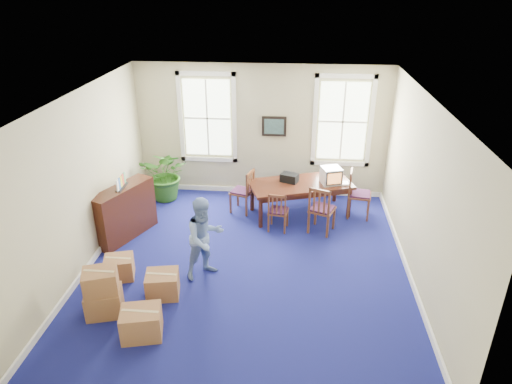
# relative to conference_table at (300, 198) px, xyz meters

# --- Properties ---
(floor) EXTENTS (6.50, 6.50, 0.00)m
(floor) POSITION_rel_conference_table_xyz_m (-0.97, -2.17, -0.38)
(floor) COLOR navy
(floor) RESTS_ON ground
(ceiling) EXTENTS (6.50, 6.50, 0.00)m
(ceiling) POSITION_rel_conference_table_xyz_m (-0.97, -2.17, 2.82)
(ceiling) COLOR white
(ceiling) RESTS_ON ground
(wall_back) EXTENTS (6.50, 0.00, 6.50)m
(wall_back) POSITION_rel_conference_table_xyz_m (-0.97, 1.08, 1.22)
(wall_back) COLOR tan
(wall_back) RESTS_ON ground
(wall_front) EXTENTS (6.50, 0.00, 6.50)m
(wall_front) POSITION_rel_conference_table_xyz_m (-0.97, -5.42, 1.22)
(wall_front) COLOR tan
(wall_front) RESTS_ON ground
(wall_left) EXTENTS (0.00, 6.50, 6.50)m
(wall_left) POSITION_rel_conference_table_xyz_m (-3.97, -2.17, 1.22)
(wall_left) COLOR tan
(wall_left) RESTS_ON ground
(wall_right) EXTENTS (0.00, 6.50, 6.50)m
(wall_right) POSITION_rel_conference_table_xyz_m (2.03, -2.17, 1.22)
(wall_right) COLOR tan
(wall_right) RESTS_ON ground
(baseboard_back) EXTENTS (6.00, 0.04, 0.12)m
(baseboard_back) POSITION_rel_conference_table_xyz_m (-0.97, 1.05, -0.32)
(baseboard_back) COLOR white
(baseboard_back) RESTS_ON ground
(baseboard_left) EXTENTS (0.04, 6.50, 0.12)m
(baseboard_left) POSITION_rel_conference_table_xyz_m (-3.94, -2.17, -0.32)
(baseboard_left) COLOR white
(baseboard_left) RESTS_ON ground
(baseboard_right) EXTENTS (0.04, 6.50, 0.12)m
(baseboard_right) POSITION_rel_conference_table_xyz_m (2.00, -2.17, -0.32)
(baseboard_right) COLOR white
(baseboard_right) RESTS_ON ground
(window_left) EXTENTS (1.40, 0.12, 2.20)m
(window_left) POSITION_rel_conference_table_xyz_m (-2.27, 1.06, 1.52)
(window_left) COLOR white
(window_left) RESTS_ON ground
(window_right) EXTENTS (1.40, 0.12, 2.20)m
(window_right) POSITION_rel_conference_table_xyz_m (0.93, 1.06, 1.52)
(window_right) COLOR white
(window_right) RESTS_ON ground
(wall_picture) EXTENTS (0.58, 0.06, 0.48)m
(wall_picture) POSITION_rel_conference_table_xyz_m (-0.67, 1.03, 1.37)
(wall_picture) COLOR black
(wall_picture) RESTS_ON ground
(conference_table) EXTENTS (2.47, 1.69, 0.77)m
(conference_table) POSITION_rel_conference_table_xyz_m (0.00, 0.00, 0.00)
(conference_table) COLOR #411C10
(conference_table) RESTS_ON ground
(crt_tv) EXTENTS (0.53, 0.55, 0.37)m
(crt_tv) POSITION_rel_conference_table_xyz_m (0.67, 0.05, 0.57)
(crt_tv) COLOR #B7B7BC
(crt_tv) RESTS_ON conference_table
(game_console) EXTENTS (0.17, 0.21, 0.05)m
(game_console) POSITION_rel_conference_table_xyz_m (0.97, 0.00, 0.41)
(game_console) COLOR white
(game_console) RESTS_ON conference_table
(equipment_bag) EXTENTS (0.44, 0.37, 0.19)m
(equipment_bag) POSITION_rel_conference_table_xyz_m (-0.26, 0.05, 0.48)
(equipment_bag) COLOR black
(equipment_bag) RESTS_ON conference_table
(chair_near_left) EXTENTS (0.46, 0.46, 0.90)m
(chair_near_left) POSITION_rel_conference_table_xyz_m (-0.46, -0.77, 0.07)
(chair_near_left) COLOR brown
(chair_near_left) RESTS_ON ground
(chair_near_right) EXTENTS (0.63, 0.63, 1.08)m
(chair_near_right) POSITION_rel_conference_table_xyz_m (0.46, -0.77, 0.16)
(chair_near_right) COLOR brown
(chair_near_right) RESTS_ON ground
(chair_end_left) EXTENTS (0.58, 0.58, 1.03)m
(chair_end_left) POSITION_rel_conference_table_xyz_m (-1.33, 0.00, 0.13)
(chair_end_left) COLOR brown
(chair_end_left) RESTS_ON ground
(chair_end_right) EXTENTS (0.57, 0.57, 1.10)m
(chair_end_right) POSITION_rel_conference_table_xyz_m (1.33, 0.00, 0.17)
(chair_end_right) COLOR brown
(chair_end_right) RESTS_ON ground
(man) EXTENTS (0.95, 0.94, 1.55)m
(man) POSITION_rel_conference_table_xyz_m (-1.70, -2.54, 0.39)
(man) COLOR #718CC1
(man) RESTS_ON ground
(credenza) EXTENTS (0.98, 1.51, 1.15)m
(credenza) POSITION_rel_conference_table_xyz_m (-3.62, -1.33, 0.19)
(credenza) COLOR #411C10
(credenza) RESTS_ON ground
(brochure_rack) EXTENTS (0.17, 0.60, 0.26)m
(brochure_rack) POSITION_rel_conference_table_xyz_m (-3.60, -1.33, 0.90)
(brochure_rack) COLOR #99999E
(brochure_rack) RESTS_ON credenza
(potted_plant) EXTENTS (1.24, 1.11, 1.29)m
(potted_plant) POSITION_rel_conference_table_xyz_m (-3.22, 0.49, 0.26)
(potted_plant) COLOR #265A17
(potted_plant) RESTS_ON ground
(cardboard_boxes) EXTENTS (1.86, 1.86, 0.87)m
(cardboard_boxes) POSITION_rel_conference_table_xyz_m (-2.92, -3.64, 0.05)
(cardboard_boxes) COLOR #A0683E
(cardboard_boxes) RESTS_ON ground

